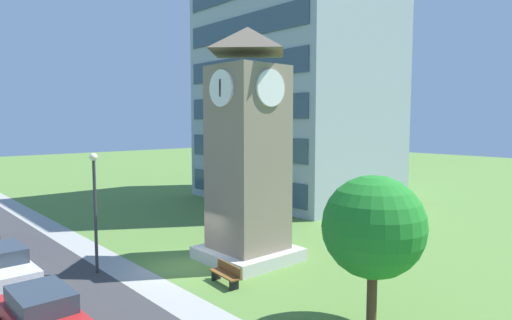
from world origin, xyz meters
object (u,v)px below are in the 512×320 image
(street_lamp, at_px, (95,199))
(parked_car_red, at_px, (43,317))
(park_bench, at_px, (226,274))
(parked_car_white, at_px, (3,267))
(clock_tower, at_px, (248,157))
(tree_streetside, at_px, (373,227))

(street_lamp, height_order, parked_car_red, street_lamp)
(park_bench, bearing_deg, parked_car_white, -130.04)
(park_bench, relative_size, parked_car_red, 0.39)
(clock_tower, xyz_separation_m, tree_streetside, (8.38, -1.70, -1.71))
(parked_car_white, distance_m, parked_car_red, 6.25)
(parked_car_white, bearing_deg, parked_car_red, -1.78)
(park_bench, relative_size, tree_streetside, 0.36)
(parked_car_red, bearing_deg, clock_tower, 102.28)
(clock_tower, height_order, parked_car_white, clock_tower)
(clock_tower, height_order, park_bench, clock_tower)
(park_bench, distance_m, parked_car_white, 9.34)
(tree_streetside, bearing_deg, parked_car_white, -145.94)
(street_lamp, bearing_deg, parked_car_red, -35.54)
(tree_streetside, distance_m, parked_car_red, 10.86)
(street_lamp, bearing_deg, park_bench, 34.87)
(tree_streetside, distance_m, parked_car_white, 15.17)
(tree_streetside, relative_size, parked_car_red, 1.11)
(park_bench, distance_m, tree_streetside, 7.15)
(parked_car_white, bearing_deg, street_lamp, 75.62)
(parked_car_white, relative_size, parked_car_red, 1.02)
(tree_streetside, bearing_deg, park_bench, -169.10)
(clock_tower, relative_size, tree_streetside, 2.21)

